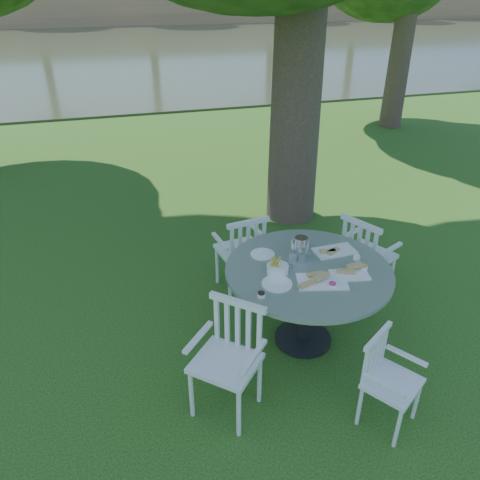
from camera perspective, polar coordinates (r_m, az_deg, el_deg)
name	(u,v)px	position (r m, az deg, el deg)	size (l,w,h in m)	color
ground	(245,318)	(5.05, 0.65, -9.54)	(140.00, 140.00, 0.00)	#173D0C
table	(308,281)	(4.40, 8.23, -5.02)	(1.53, 1.53, 0.85)	black
chair_ne	(363,252)	(5.23, 14.81, -1.44)	(0.63, 0.64, 0.98)	silver
chair_nw	(244,249)	(5.16, 0.46, -1.05)	(0.54, 0.51, 0.96)	silver
chair_sw	(231,349)	(3.84, -1.08, -13.12)	(0.67, 0.67, 0.97)	silver
chair_se	(384,373)	(3.95, 17.14, -15.22)	(0.55, 0.54, 0.81)	silver
tableware	(302,261)	(4.34, 7.58, -2.51)	(1.15, 0.89, 0.24)	white
river	(116,50)	(26.98, -14.86, 21.46)	(100.00, 28.00, 0.12)	#2F3620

